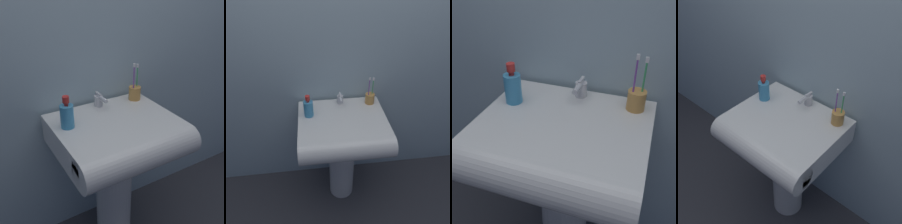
{
  "view_description": "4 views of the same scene",
  "coord_description": "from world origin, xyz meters",
  "views": [
    {
      "loc": [
        -0.64,
        -1.08,
        1.54
      ],
      "look_at": [
        0.01,
        0.03,
        0.87
      ],
      "focal_mm": 45.0,
      "sensor_mm": 36.0,
      "label": 1
    },
    {
      "loc": [
        -0.18,
        -1.19,
        1.79
      ],
      "look_at": [
        -0.03,
        0.0,
        0.89
      ],
      "focal_mm": 35.0,
      "sensor_mm": 36.0,
      "label": 2
    },
    {
      "loc": [
        0.28,
        -0.8,
        1.42
      ],
      "look_at": [
        -0.0,
        -0.0,
        0.88
      ],
      "focal_mm": 45.0,
      "sensor_mm": 36.0,
      "label": 3
    },
    {
      "loc": [
        0.8,
        -0.9,
        1.88
      ],
      "look_at": [
        0.03,
        -0.01,
        0.91
      ],
      "focal_mm": 45.0,
      "sensor_mm": 36.0,
      "label": 4
    }
  ],
  "objects": [
    {
      "name": "wall_back",
      "position": [
        0.0,
        0.28,
        1.2
      ],
      "size": [
        5.0,
        0.05,
        2.4
      ],
      "primitive_type": "cube",
      "color": "#9EB7C1",
      "rests_on": "ground"
    },
    {
      "name": "sink_pedestal",
      "position": [
        0.0,
        0.0,
        0.35
      ],
      "size": [
        0.21,
        0.21,
        0.69
      ],
      "primitive_type": "cylinder",
      "color": "white",
      "rests_on": "ground"
    },
    {
      "name": "sink_basin",
      "position": [
        0.0,
        -0.06,
        0.77
      ],
      "size": [
        0.62,
        0.55,
        0.15
      ],
      "color": "white",
      "rests_on": "sink_pedestal"
    },
    {
      "name": "faucet",
      "position": [
        0.01,
        0.17,
        0.88
      ],
      "size": [
        0.05,
        0.12,
        0.08
      ],
      "color": "silver",
      "rests_on": "sink_basin"
    },
    {
      "name": "toothbrush_cup",
      "position": [
        0.23,
        0.16,
        0.89
      ],
      "size": [
        0.07,
        0.07,
        0.22
      ],
      "color": "#D19347",
      "rests_on": "sink_basin"
    },
    {
      "name": "soap_bottle",
      "position": [
        -0.23,
        0.05,
        0.91
      ],
      "size": [
        0.07,
        0.07,
        0.16
      ],
      "color": "#3F99CC",
      "rests_on": "sink_basin"
    }
  ]
}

